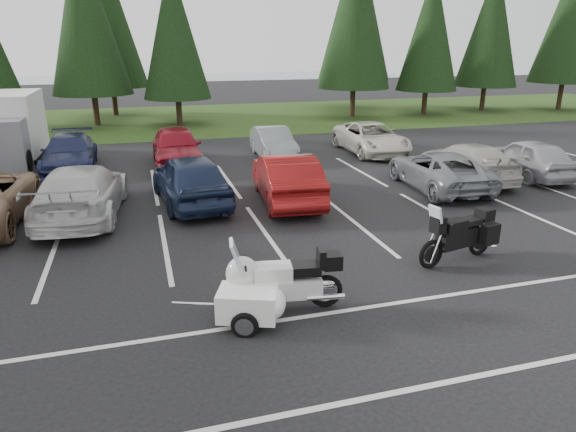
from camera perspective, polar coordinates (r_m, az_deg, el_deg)
The scene contains 26 objects.
ground at distance 12.94m, azimuth -3.50°, elevation -3.80°, with size 120.00×120.00×0.00m, color black.
grass_strip at distance 36.11m, azimuth -12.25°, elevation 10.43°, with size 80.00×16.00×0.01m, color #223B12.
lake_water at distance 67.18m, azimuth -10.98°, elevation 14.16°, with size 70.00×50.00×0.02m, color slate.
box_truck at distance 25.02m, azimuth -28.95°, elevation 8.37°, with size 2.40×5.60×2.90m, color silver, non-canonical shape.
stall_markings at distance 14.77m, azimuth -5.25°, elevation -0.92°, with size 32.00×16.00×0.01m, color silver.
conifer_4 at distance 34.69m, azimuth -21.66°, elevation 20.11°, with size 4.80×4.80×11.17m.
conifer_5 at distance 33.38m, azimuth -12.59°, elevation 19.47°, with size 4.14×4.14×9.63m.
conifer_6 at distance 36.84m, azimuth 7.56°, elevation 21.31°, with size 4.93×4.93×11.48m.
conifer_7 at distance 39.05m, azimuth 15.55°, elevation 19.34°, with size 4.27×4.27×9.94m.
conifer_8 at distance 42.80m, azimuth 21.67°, elevation 19.12°, with size 4.53×4.53×10.56m.
conifer_9 at distance 45.72m, azimuth 29.18°, elevation 19.17°, with size 5.19×5.19×12.10m.
conifer_back_b at distance 39.24m, azimuth -19.63°, elevation 20.38°, with size 4.97×4.97×11.58m.
conifer_back_c at distance 41.98m, azimuth 7.55°, elevation 22.04°, with size 5.50×5.50×12.81m.
car_near_3 at distance 16.29m, azimuth -21.98°, elevation 2.53°, with size 2.20×5.42×1.57m, color silver.
car_near_4 at distance 16.71m, azimuth -10.80°, elevation 4.08°, with size 1.94×4.81×1.64m, color #19233E.
car_near_5 at distance 16.66m, azimuth -0.18°, elevation 4.27°, with size 1.68×4.81×1.58m, color maroon.
car_near_6 at distance 19.00m, azimuth 16.38°, elevation 4.92°, with size 2.21×4.79×1.33m, color gray.
car_near_7 at distance 20.54m, azimuth 19.25°, elevation 5.72°, with size 1.95×4.79×1.39m, color #B5B1A6.
car_near_8 at distance 21.94m, azimuth 25.12°, elevation 5.89°, with size 1.75×4.35×1.48m, color #A4A4A9.
car_far_1 at distance 22.73m, azimuth -23.12°, elevation 6.46°, with size 1.98×4.87×1.41m, color #1C2247.
car_far_2 at distance 22.09m, azimuth -12.28°, elevation 7.52°, with size 1.93×4.81×1.64m, color maroon.
car_far_3 at distance 23.21m, azimuth -1.64°, elevation 8.10°, with size 1.43×4.10×1.35m, color slate.
car_far_4 at distance 24.63m, azimuth 9.21°, elevation 8.54°, with size 2.32×5.03×1.40m, color beige.
touring_motorcycle at distance 9.84m, azimuth -0.82°, elevation -6.55°, with size 2.70×0.83×1.50m, color silver, non-canonical shape.
cargo_trailer at distance 9.55m, azimuth -4.47°, elevation -10.06°, with size 1.56×0.88×0.72m, color white, non-canonical shape.
adventure_motorcycle at distance 12.62m, azimuth 18.35°, elevation -1.61°, with size 2.53×0.88×1.54m, color black, non-canonical shape.
Camera 1 is at (-2.60, -11.67, 4.95)m, focal length 32.00 mm.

